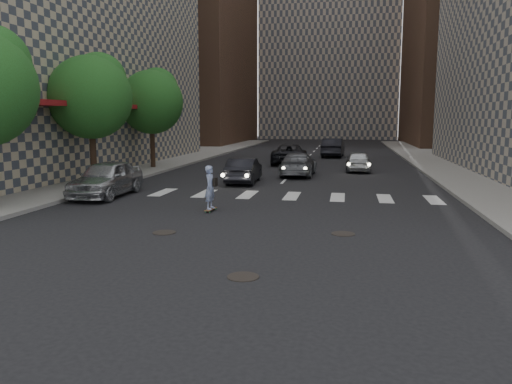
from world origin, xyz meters
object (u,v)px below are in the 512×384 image
traffic_car_a (244,170)px  silver_sedan (106,178)px  traffic_car_b (298,164)px  skateboarder (211,187)px  tree_c (153,99)px  traffic_car_d (358,161)px  traffic_car_c (290,154)px  tree_b (92,93)px  traffic_car_e (333,148)px

traffic_car_a → silver_sedan: bearing=46.0°
traffic_car_a → traffic_car_b: size_ratio=0.85×
traffic_car_b → skateboarder: bearing=81.1°
tree_c → traffic_car_b: bearing=-12.6°
tree_c → traffic_car_d: size_ratio=1.70×
tree_c → traffic_car_c: 10.72m
tree_b → silver_sedan: bearing=-56.5°
traffic_car_c → traffic_car_e: bearing=-114.1°
tree_b → traffic_car_d: tree_b is taller
skateboarder → traffic_car_c: 19.37m
tree_c → traffic_car_c: bearing=30.5°
tree_c → traffic_car_e: 17.72m
silver_sedan → traffic_car_e: traffic_car_e is taller
traffic_car_b → traffic_car_a: bearing=58.2°
tree_c → traffic_car_d: 14.12m
traffic_car_b → traffic_car_c: size_ratio=0.89×
tree_c → traffic_car_b: tree_c is taller
tree_c → traffic_car_e: size_ratio=1.33×
tree_b → traffic_car_a: size_ratio=1.63×
traffic_car_e → skateboarder: bearing=85.0°
tree_c → traffic_car_a: (7.45, -6.14, -3.98)m
traffic_car_b → traffic_car_e: 15.18m
traffic_car_a → traffic_car_b: (2.50, 3.91, 0.02)m
traffic_car_d → traffic_car_c: bearing=-41.0°
traffic_car_b → traffic_car_c: bearing=-78.7°
tree_c → silver_sedan: tree_c is taller
tree_b → tree_c: same height
traffic_car_a → traffic_car_e: (4.12, 19.00, 0.15)m
traffic_car_d → traffic_car_e: traffic_car_e is taller
tree_b → silver_sedan: 5.89m
skateboarder → silver_sedan: (-5.44, 2.58, -0.09)m
traffic_car_b → traffic_car_d: (3.57, 3.09, -0.02)m
silver_sedan → traffic_car_d: silver_sedan is taller
traffic_car_c → traffic_car_e: traffic_car_e is taller
tree_c → traffic_car_d: tree_c is taller
traffic_car_e → tree_c: bearing=50.7°
traffic_car_a → traffic_car_e: 19.44m
tree_c → skateboarder: tree_c is taller
skateboarder → traffic_car_e: 27.41m
tree_c → traffic_car_a: bearing=-39.5°
silver_sedan → traffic_car_e: 26.21m
traffic_car_a → traffic_car_c: 11.26m
silver_sedan → traffic_car_c: 17.87m
silver_sedan → traffic_car_d: size_ratio=1.20×
tree_b → traffic_car_e: tree_b is taller
traffic_car_b → traffic_car_c: 7.42m
traffic_car_b → traffic_car_e: size_ratio=0.95×
traffic_car_e → traffic_car_b: bearing=86.6°
tree_b → traffic_car_b: size_ratio=1.39×
tree_b → tree_c: size_ratio=1.00×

